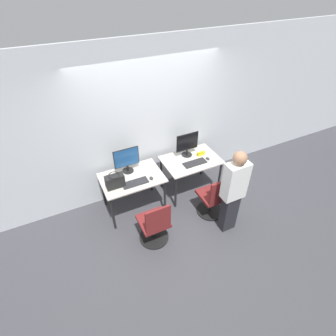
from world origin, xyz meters
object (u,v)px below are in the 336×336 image
office_chair_right (213,199)px  keyboard_left (135,183)px  mouse_left (151,178)px  mouse_right (208,159)px  person_right (233,191)px  office_chair_left (155,226)px  monitor_right (187,144)px  handbag (115,181)px  monitor_left (127,160)px  keyboard_right (195,163)px

office_chair_right → keyboard_left: bearing=154.4°
office_chair_right → mouse_left: bearing=148.6°
mouse_left → mouse_right: size_ratio=1.00×
office_chair_right → person_right: 0.61m
person_right → office_chair_left: bearing=167.2°
monitor_right → person_right: person_right is taller
keyboard_left → handbag: bearing=168.4°
monitor_right → office_chair_right: size_ratio=0.52×
office_chair_left → mouse_right: size_ratio=9.78×
mouse_left → handbag: bearing=172.5°
office_chair_left → mouse_right: 1.61m
handbag → office_chair_right: bearing=-22.9°
office_chair_right → mouse_right: bearing=68.9°
keyboard_left → handbag: 0.34m
monitor_left → handbag: size_ratio=1.52×
monitor_right → handbag: bearing=-169.5°
mouse_left → monitor_right: monitor_right is taller
keyboard_left → mouse_right: 1.44m
office_chair_left → person_right: size_ratio=0.56×
mouse_left → handbag: 0.61m
keyboard_left → keyboard_right: 1.16m
monitor_right → office_chair_right: 1.11m
keyboard_left → handbag: size_ratio=1.44×
mouse_left → office_chair_right: office_chair_right is taller
monitor_right → handbag: size_ratio=1.52×
mouse_right → keyboard_left: bearing=-178.3°
keyboard_left → mouse_left: 0.28m
monitor_left → handbag: monitor_left is taller
keyboard_left → office_chair_right: office_chair_right is taller
handbag → mouse_right: bearing=-0.7°
keyboard_left → office_chair_left: 0.77m
office_chair_left → handbag: bearing=116.1°
handbag → mouse_left: bearing=-7.5°
mouse_right → office_chair_left: bearing=-153.0°
monitor_left → mouse_right: bearing=-12.5°
monitor_right → handbag: 1.50m
keyboard_left → office_chair_left: bearing=-86.2°
monitor_right → mouse_right: size_ratio=5.08×
mouse_right → office_chair_right: 0.77m
keyboard_right → handbag: (-1.47, 0.03, 0.11)m
mouse_left → handbag: size_ratio=0.30×
mouse_right → handbag: handbag is taller
monitor_left → monitor_right: (1.16, -0.02, 0.00)m
mouse_left → keyboard_right: (0.88, 0.05, -0.01)m
mouse_right → mouse_left: bearing=-177.2°
office_chair_right → person_right: bearing=-81.3°
office_chair_right → person_right: size_ratio=0.56×
monitor_left → monitor_right: size_ratio=1.00×
monitor_right → office_chair_right: bearing=-87.4°
monitor_left → keyboard_left: bearing=-90.0°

